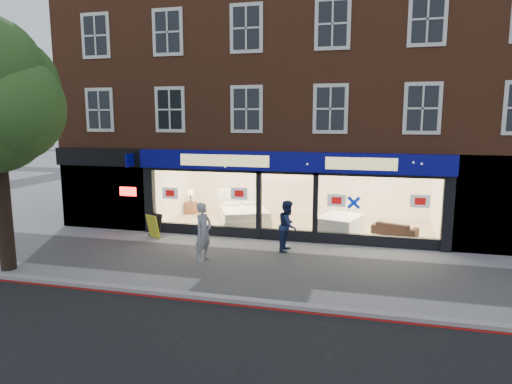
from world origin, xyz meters
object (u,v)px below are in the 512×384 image
at_px(sofa, 395,228).
at_px(pedestrian_grey, 203,232).
at_px(a_board, 154,226).
at_px(pedestrian_blue, 288,226).
at_px(display_bed, 244,215).
at_px(mattress_stack, 340,225).

height_order(sofa, pedestrian_grey, pedestrian_grey).
height_order(a_board, pedestrian_blue, pedestrian_blue).
bearing_deg(pedestrian_grey, pedestrian_blue, -35.87).
relative_size(display_bed, a_board, 3.20).
height_order(display_bed, pedestrian_grey, pedestrian_grey).
bearing_deg(mattress_stack, a_board, -163.37).
xyz_separation_m(display_bed, mattress_stack, (3.99, -0.60, -0.03)).
relative_size(sofa, pedestrian_grey, 0.89).
height_order(mattress_stack, pedestrian_grey, pedestrian_grey).
xyz_separation_m(pedestrian_grey, pedestrian_blue, (2.39, 1.74, -0.06)).
bearing_deg(a_board, pedestrian_grey, -12.84).
relative_size(mattress_stack, pedestrian_blue, 1.18).
distance_m(display_bed, mattress_stack, 4.04).
xyz_separation_m(mattress_stack, sofa, (2.05, 0.32, -0.10)).
distance_m(a_board, pedestrian_grey, 3.55).
bearing_deg(a_board, mattress_stack, 41.18).
bearing_deg(a_board, pedestrian_blue, 20.12).
bearing_deg(pedestrian_grey, a_board, 70.79).
distance_m(sofa, a_board, 9.12).
distance_m(sofa, pedestrian_blue, 4.57).
bearing_deg(sofa, pedestrian_blue, 58.43).
distance_m(a_board, pedestrian_blue, 5.23).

